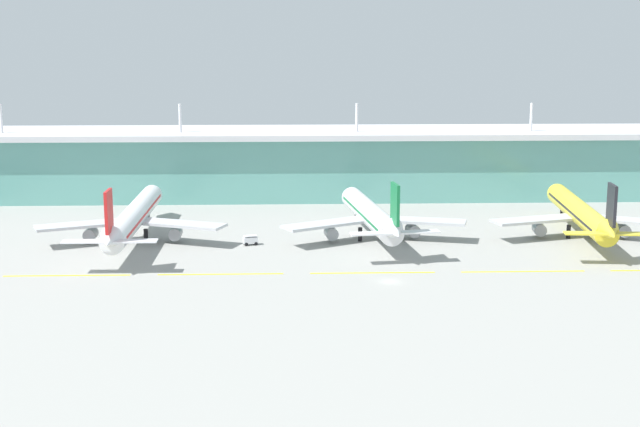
% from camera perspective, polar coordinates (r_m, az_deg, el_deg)
% --- Properties ---
extents(ground_plane, '(600.00, 600.00, 0.00)m').
position_cam_1_polar(ground_plane, '(195.65, 4.42, -4.33)').
color(ground_plane, gray).
extents(terminal_building, '(288.00, 34.00, 30.90)m').
position_cam_1_polar(terminal_building, '(295.27, 2.24, 3.25)').
color(terminal_building, '#5B9E93').
rests_on(terminal_building, ground).
extents(airliner_near_middle, '(48.80, 71.89, 18.90)m').
position_cam_1_polar(airliner_near_middle, '(235.60, -11.72, -0.22)').
color(airliner_near_middle, white).
rests_on(airliner_near_middle, ground).
extents(airliner_center, '(48.42, 60.19, 18.90)m').
position_cam_1_polar(airliner_center, '(233.44, 3.26, -0.11)').
color(airliner_center, silver).
rests_on(airliner_center, ground).
extents(airliner_far_middle, '(48.63, 66.69, 18.90)m').
position_cam_1_polar(airliner_far_middle, '(245.27, 16.17, 0.02)').
color(airliner_far_middle, yellow).
rests_on(airliner_far_middle, ground).
extents(taxiway_stripe_west, '(28.00, 0.70, 0.04)m').
position_cam_1_polar(taxiway_stripe_west, '(207.59, -15.73, -3.80)').
color(taxiway_stripe_west, yellow).
rests_on(taxiway_stripe_west, ground).
extents(taxiway_stripe_mid_west, '(28.00, 0.70, 0.04)m').
position_cam_1_polar(taxiway_stripe_mid_west, '(202.17, -6.31, -3.84)').
color(taxiway_stripe_mid_west, yellow).
rests_on(taxiway_stripe_mid_west, ground).
extents(taxiway_stripe_centre, '(28.00, 0.70, 0.04)m').
position_cam_1_polar(taxiway_stripe_centre, '(202.41, 3.35, -3.77)').
color(taxiway_stripe_centre, yellow).
rests_on(taxiway_stripe_centre, ground).
extents(taxiway_stripe_mid_east, '(28.00, 0.70, 0.04)m').
position_cam_1_polar(taxiway_stripe_mid_east, '(208.27, 12.72, -3.60)').
color(taxiway_stripe_mid_east, yellow).
rests_on(taxiway_stripe_mid_east, ground).
extents(baggage_cart, '(3.95, 2.83, 2.48)m').
position_cam_1_polar(baggage_cart, '(228.65, -4.43, -1.70)').
color(baggage_cart, silver).
rests_on(baggage_cart, ground).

